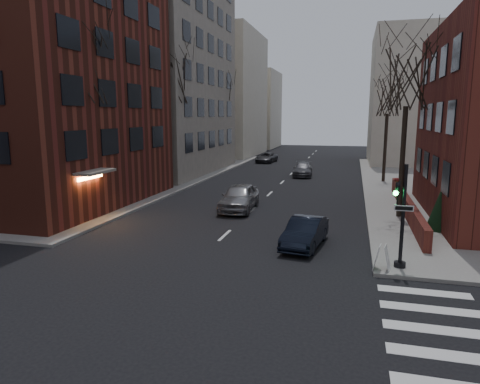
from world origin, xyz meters
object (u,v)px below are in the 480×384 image
object	(u,v)px
traffic_signal	(401,223)
tree_left_b	(171,79)
tree_left_c	(221,97)
car_lane_gray	(303,169)
streetlamp_far	(231,130)
streetlamp_near	(159,138)
tree_right_b	(388,96)
tree_right_a	(408,77)
parked_sedan	(305,232)
evergreen_shrub	(440,209)
car_lane_far	(266,158)
sandwich_board	(382,257)
tree_left_a	(85,70)
car_lane_silver	(239,197)

from	to	relation	value
traffic_signal	tree_left_b	xyz separation A→B (m)	(-16.74, 17.01, 7.00)
tree_left_c	car_lane_gray	bearing A→B (deg)	-28.38
traffic_signal	streetlamp_far	world-z (taller)	streetlamp_far
streetlamp_near	tree_right_b	bearing A→B (deg)	30.47
tree_left_b	tree_right_b	world-z (taller)	tree_left_b
tree_left_b	streetlamp_far	world-z (taller)	tree_left_b
tree_right_a	parked_sedan	bearing A→B (deg)	-124.67
car_lane_gray	evergreen_shrub	bearing A→B (deg)	-68.57
tree_right_b	streetlamp_far	bearing A→B (deg)	149.53
car_lane_far	sandwich_board	bearing A→B (deg)	-67.24
tree_left_a	tree_right_b	world-z (taller)	tree_left_a
car_lane_far	evergreen_shrub	bearing A→B (deg)	-58.63
car_lane_gray	car_lane_silver	bearing A→B (deg)	-101.37
traffic_signal	parked_sedan	world-z (taller)	traffic_signal
tree_left_a	evergreen_shrub	distance (m)	20.65
car_lane_gray	tree_left_b	bearing A→B (deg)	-143.96
car_lane_silver	tree_left_b	bearing A→B (deg)	132.73
tree_right_b	car_lane_gray	xyz separation A→B (m)	(-7.49, 2.54, -6.92)
streetlamp_far	evergreen_shrub	world-z (taller)	streetlamp_far
tree_left_a	tree_left_c	size ratio (longest dim) A/B	1.06
streetlamp_far	car_lane_gray	distance (m)	12.60
tree_left_a	car_lane_gray	size ratio (longest dim) A/B	2.24
evergreen_shrub	tree_right_b	bearing A→B (deg)	95.83
traffic_signal	tree_left_a	world-z (taller)	tree_left_a
traffic_signal	sandwich_board	world-z (taller)	traffic_signal
traffic_signal	sandwich_board	bearing A→B (deg)	-142.18
tree_left_c	tree_right_a	world-z (taller)	same
car_lane_silver	car_lane_far	xyz separation A→B (m)	(-3.87, 28.19, -0.21)
sandwich_board	evergreen_shrub	distance (m)	7.58
tree_right_b	streetlamp_near	xyz separation A→B (m)	(-17.00, -10.00, -3.35)
tree_left_b	tree_left_a	bearing A→B (deg)	-90.00
car_lane_far	car_lane_silver	bearing A→B (deg)	-77.10
tree_right_b	parked_sedan	distance (m)	22.43
tree_left_b	car_lane_far	bearing A→B (deg)	78.36
car_lane_silver	tree_right_b	bearing A→B (deg)	53.98
parked_sedan	tree_left_a	bearing A→B (deg)	175.46
tree_left_c	parked_sedan	bearing A→B (deg)	-65.89
parked_sedan	car_lane_gray	distance (m)	23.52
tree_right_a	car_lane_silver	world-z (taller)	tree_right_a
sandwich_board	tree_right_b	bearing A→B (deg)	96.74
parked_sedan	evergreen_shrub	distance (m)	7.66
traffic_signal	tree_left_c	size ratio (longest dim) A/B	0.41
tree_left_a	tree_right_b	xyz separation A→B (m)	(17.60, 18.00, -0.88)
tree_left_c	car_lane_gray	world-z (taller)	tree_left_c
tree_left_b	streetlamp_far	bearing A→B (deg)	87.85
sandwich_board	tree_right_a	bearing A→B (deg)	91.42
tree_left_b	streetlamp_near	world-z (taller)	tree_left_b
traffic_signal	streetlamp_far	size ratio (longest dim) A/B	0.64
car_lane_silver	car_lane_far	world-z (taller)	car_lane_silver
tree_right_b	tree_left_c	bearing A→B (deg)	155.56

